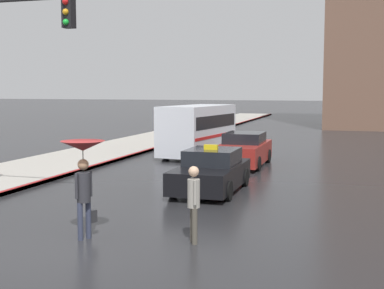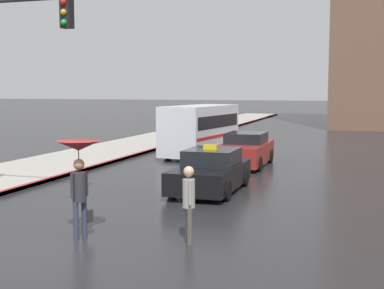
{
  "view_description": "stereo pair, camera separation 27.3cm",
  "coord_description": "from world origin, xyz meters",
  "px_view_note": "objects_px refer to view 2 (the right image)",
  "views": [
    {
      "loc": [
        5.72,
        -9.18,
        3.29
      ],
      "look_at": [
        0.4,
        8.29,
        1.4
      ],
      "focal_mm": 50.0,
      "sensor_mm": 36.0,
      "label": 1
    },
    {
      "loc": [
        5.98,
        -9.09,
        3.29
      ],
      "look_at": [
        0.4,
        8.29,
        1.4
      ],
      "focal_mm": 50.0,
      "sensor_mm": 36.0,
      "label": 2
    }
  ],
  "objects_px": {
    "taxi": "(211,172)",
    "sedan_red": "(245,150)",
    "ambulance_van": "(200,128)",
    "traffic_light": "(2,58)",
    "pedestrian_man": "(189,199)",
    "pedestrian_with_umbrella": "(79,162)"
  },
  "relations": [
    {
      "from": "pedestrian_with_umbrella",
      "to": "traffic_light",
      "type": "height_order",
      "value": "traffic_light"
    },
    {
      "from": "ambulance_van",
      "to": "pedestrian_man",
      "type": "bearing_deg",
      "value": 113.76
    },
    {
      "from": "pedestrian_with_umbrella",
      "to": "pedestrian_man",
      "type": "distance_m",
      "value": 2.53
    },
    {
      "from": "taxi",
      "to": "traffic_light",
      "type": "distance_m",
      "value": 7.17
    },
    {
      "from": "sedan_red",
      "to": "ambulance_van",
      "type": "relative_size",
      "value": 0.78
    },
    {
      "from": "sedan_red",
      "to": "pedestrian_with_umbrella",
      "type": "relative_size",
      "value": 1.98
    },
    {
      "from": "sedan_red",
      "to": "pedestrian_with_umbrella",
      "type": "distance_m",
      "value": 12.32
    },
    {
      "from": "traffic_light",
      "to": "pedestrian_man",
      "type": "bearing_deg",
      "value": -17.56
    },
    {
      "from": "taxi",
      "to": "pedestrian_with_umbrella",
      "type": "relative_size",
      "value": 1.88
    },
    {
      "from": "taxi",
      "to": "sedan_red",
      "type": "relative_size",
      "value": 0.95
    },
    {
      "from": "ambulance_van",
      "to": "pedestrian_man",
      "type": "relative_size",
      "value": 3.3
    },
    {
      "from": "pedestrian_with_umbrella",
      "to": "pedestrian_man",
      "type": "xyz_separation_m",
      "value": [
        2.38,
        0.42,
        -0.74
      ]
    },
    {
      "from": "sedan_red",
      "to": "pedestrian_man",
      "type": "height_order",
      "value": "pedestrian_man"
    },
    {
      "from": "pedestrian_man",
      "to": "taxi",
      "type": "bearing_deg",
      "value": 164.35
    },
    {
      "from": "ambulance_van",
      "to": "traffic_light",
      "type": "height_order",
      "value": "traffic_light"
    },
    {
      "from": "taxi",
      "to": "ambulance_van",
      "type": "relative_size",
      "value": 0.74
    },
    {
      "from": "taxi",
      "to": "pedestrian_with_umbrella",
      "type": "xyz_separation_m",
      "value": [
        -1.23,
        -6.2,
        1.07
      ]
    },
    {
      "from": "ambulance_van",
      "to": "pedestrian_man",
      "type": "xyz_separation_m",
      "value": [
        4.13,
        -14.4,
        -0.42
      ]
    },
    {
      "from": "ambulance_van",
      "to": "traffic_light",
      "type": "bearing_deg",
      "value": 88.95
    },
    {
      "from": "ambulance_van",
      "to": "taxi",
      "type": "bearing_deg",
      "value": 116.84
    },
    {
      "from": "taxi",
      "to": "sedan_red",
      "type": "distance_m",
      "value": 6.03
    },
    {
      "from": "sedan_red",
      "to": "pedestrian_with_umbrella",
      "type": "height_order",
      "value": "pedestrian_with_umbrella"
    }
  ]
}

